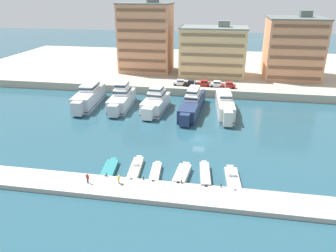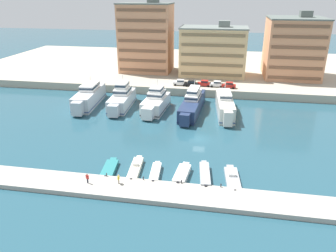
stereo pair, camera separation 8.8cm
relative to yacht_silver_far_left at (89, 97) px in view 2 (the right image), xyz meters
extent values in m
plane|color=#234C5B|center=(31.72, -17.17, -2.32)|extent=(400.00, 400.00, 0.00)
cube|color=#ADA38E|center=(31.72, 47.22, -1.15)|extent=(180.00, 70.00, 2.34)
cube|color=#A8A399|center=(31.72, -39.02, -1.93)|extent=(120.00, 5.62, 0.79)
cube|color=silver|center=(-0.02, 0.29, -0.32)|extent=(6.09, 17.08, 3.99)
cube|color=silver|center=(0.78, -9.10, -0.22)|extent=(2.76, 2.55, 3.40)
cube|color=#334C7F|center=(-0.02, 0.29, -1.62)|extent=(6.15, 17.25, 0.24)
cube|color=white|center=(-0.13, 1.54, 2.46)|extent=(4.24, 7.32, 1.57)
cube|color=#233342|center=(-0.13, 1.54, 2.61)|extent=(4.29, 7.39, 0.56)
cylinder|color=silver|center=(-0.22, 2.59, 4.14)|extent=(0.16, 0.16, 1.80)
cube|color=silver|center=(-0.78, 9.07, -1.22)|extent=(4.04, 1.24, 0.20)
cube|color=silver|center=(9.45, -0.18, -0.58)|extent=(5.32, 14.48, 3.48)
cube|color=silver|center=(9.85, -8.35, -0.49)|extent=(2.66, 2.44, 2.96)
cube|color=#334C7F|center=(9.45, -0.18, -1.71)|extent=(5.37, 14.63, 0.24)
cube|color=white|center=(9.40, 0.89, 1.96)|extent=(3.90, 6.16, 1.61)
cube|color=#233342|center=(9.40, 0.89, 2.12)|extent=(3.95, 6.23, 0.58)
cube|color=white|center=(9.40, 0.89, 3.50)|extent=(3.04, 4.81, 1.47)
cube|color=#233342|center=(9.40, 0.89, 3.65)|extent=(3.08, 4.86, 0.53)
cylinder|color=silver|center=(9.36, 1.79, 5.14)|extent=(0.16, 0.16, 1.80)
cube|color=silver|center=(9.08, 7.40, -1.36)|extent=(3.97, 1.09, 0.20)
cube|color=white|center=(19.01, -1.31, -0.61)|extent=(5.68, 12.63, 3.41)
cube|color=white|center=(18.57, -8.59, -0.53)|extent=(2.86, 2.63, 2.90)
cube|color=black|center=(19.01, -1.31, -1.72)|extent=(5.74, 12.76, 0.24)
cube|color=white|center=(19.07, -0.39, 1.87)|extent=(4.16, 5.41, 1.56)
cube|color=#233342|center=(19.07, -0.39, 2.03)|extent=(4.21, 5.47, 0.56)
cube|color=white|center=(19.07, -0.39, 3.22)|extent=(3.25, 4.22, 1.14)
cube|color=#233342|center=(19.07, -0.39, 3.33)|extent=(3.29, 4.27, 0.41)
cylinder|color=silver|center=(19.11, 0.39, 4.69)|extent=(0.16, 0.16, 1.80)
cube|color=white|center=(19.41, 5.30, -1.38)|extent=(4.25, 1.15, 0.20)
cube|color=navy|center=(28.47, -0.51, -0.66)|extent=(5.25, 19.78, 3.33)
cube|color=navy|center=(27.88, -11.22, -0.57)|extent=(2.41, 2.21, 2.83)
cube|color=#192347|center=(28.47, -0.51, -1.74)|extent=(5.30, 19.97, 0.24)
cube|color=white|center=(28.55, 0.95, 1.68)|extent=(3.70, 8.39, 1.34)
cube|color=#233342|center=(28.55, 0.95, 1.81)|extent=(3.75, 8.47, 0.48)
cube|color=white|center=(28.55, 0.95, 2.98)|extent=(2.89, 6.54, 1.25)
cube|color=#233342|center=(28.55, 0.95, 3.10)|extent=(2.93, 6.61, 0.45)
cylinder|color=silver|center=(28.62, 2.18, 4.50)|extent=(0.16, 0.16, 1.80)
cube|color=navy|center=(29.04, 9.71, -1.41)|extent=(3.59, 1.10, 0.20)
cube|color=silver|center=(36.73, -0.58, -0.30)|extent=(5.26, 17.08, 4.04)
cube|color=silver|center=(37.60, -9.78, -0.20)|extent=(2.20, 2.03, 3.43)
cube|color=#334C7F|center=(36.73, -0.58, -1.61)|extent=(5.31, 17.25, 0.24)
cube|color=white|center=(36.61, 0.67, 2.39)|extent=(3.53, 7.30, 1.34)
cube|color=#233342|center=(36.61, 0.67, 2.52)|extent=(3.58, 7.37, 0.48)
cylinder|color=silver|center=(36.51, 1.72, 3.96)|extent=(0.16, 0.16, 1.80)
cube|color=silver|center=(35.90, 8.23, -1.21)|extent=(3.21, 1.19, 0.20)
cube|color=teal|center=(17.57, -33.43, -1.94)|extent=(2.79, 5.82, 0.76)
cube|color=teal|center=(17.18, -30.23, -1.94)|extent=(1.29, 1.10, 0.64)
cube|color=black|center=(17.92, -36.39, -1.79)|extent=(0.39, 0.32, 0.60)
cube|color=beige|center=(22.01, -32.75, -1.90)|extent=(2.39, 7.47, 0.84)
cube|color=beige|center=(21.66, -28.75, -1.90)|extent=(1.03, 0.87, 0.71)
cube|color=silver|center=(21.96, -32.20, -1.23)|extent=(1.01, 0.68, 0.50)
cube|color=#283847|center=(21.94, -31.92, -1.16)|extent=(0.88, 0.16, 0.30)
cube|color=black|center=(22.35, -36.59, -1.75)|extent=(0.38, 0.31, 0.60)
cube|color=white|center=(25.71, -33.47, -1.88)|extent=(2.00, 5.96, 0.88)
cube|color=white|center=(25.43, -30.25, -1.88)|extent=(0.88, 0.74, 0.75)
cube|color=black|center=(25.98, -36.56, -1.73)|extent=(0.38, 0.31, 0.60)
cube|color=white|center=(30.23, -33.36, -1.81)|extent=(2.49, 5.91, 1.02)
cube|color=white|center=(30.49, -30.08, -1.81)|extent=(1.19, 1.00, 0.87)
cube|color=black|center=(29.99, -36.42, -1.66)|extent=(0.38, 0.31, 0.60)
cube|color=#9EA3A8|center=(34.03, -32.87, -1.80)|extent=(2.40, 7.43, 1.05)
cube|color=#9EA3A8|center=(33.60, -28.93, -1.80)|extent=(0.96, 0.82, 0.89)
cube|color=black|center=(34.45, -36.68, -1.65)|extent=(0.39, 0.32, 0.60)
cube|color=#9EA3A8|center=(38.58, -33.22, -1.96)|extent=(2.88, 7.24, 0.72)
cube|color=#9EA3A8|center=(38.19, -29.27, -1.96)|extent=(1.30, 1.10, 0.61)
cube|color=silver|center=(38.53, -32.69, -1.35)|extent=(1.26, 0.72, 0.50)
cube|color=#283847|center=(38.50, -32.41, -1.28)|extent=(1.10, 0.19, 0.30)
cube|color=black|center=(38.95, -36.91, -1.81)|extent=(0.39, 0.31, 0.60)
cube|color=white|center=(22.90, 15.84, 0.73)|extent=(4.11, 1.73, 0.80)
cube|color=white|center=(23.05, 15.84, 1.47)|extent=(2.11, 1.58, 0.68)
cube|color=#1E2833|center=(23.05, 15.84, 1.47)|extent=(2.07, 1.59, 0.37)
cylinder|color=black|center=(21.56, 14.98, 0.33)|extent=(0.64, 0.23, 0.64)
cylinder|color=black|center=(21.55, 16.68, 0.33)|extent=(0.64, 0.23, 0.64)
cylinder|color=black|center=(24.26, 15.00, 0.33)|extent=(0.64, 0.23, 0.64)
cylinder|color=black|center=(24.25, 16.70, 0.33)|extent=(0.64, 0.23, 0.64)
cube|color=black|center=(26.43, 15.39, 0.73)|extent=(4.22, 2.00, 0.80)
cube|color=black|center=(26.58, 15.38, 1.47)|extent=(2.21, 1.71, 0.68)
cube|color=#1E2833|center=(26.58, 15.38, 1.47)|extent=(2.17, 1.73, 0.37)
cylinder|color=black|center=(25.02, 14.64, 0.33)|extent=(0.65, 0.27, 0.64)
cylinder|color=black|center=(25.15, 16.34, 0.33)|extent=(0.65, 0.27, 0.64)
cylinder|color=black|center=(27.71, 14.44, 0.33)|extent=(0.65, 0.27, 0.64)
cylinder|color=black|center=(27.84, 16.14, 0.33)|extent=(0.65, 0.27, 0.64)
cube|color=red|center=(30.22, 16.22, 0.73)|extent=(4.19, 1.94, 0.80)
cube|color=red|center=(30.37, 16.21, 1.47)|extent=(2.19, 1.68, 0.68)
cube|color=#1E2833|center=(30.37, 16.21, 1.47)|extent=(2.15, 1.69, 0.37)
cylinder|color=black|center=(28.82, 15.45, 0.33)|extent=(0.65, 0.26, 0.64)
cylinder|color=black|center=(28.92, 17.15, 0.33)|extent=(0.65, 0.26, 0.64)
cylinder|color=black|center=(31.52, 15.29, 0.33)|extent=(0.65, 0.26, 0.64)
cylinder|color=black|center=(31.62, 16.99, 0.33)|extent=(0.65, 0.26, 0.64)
cube|color=white|center=(33.98, 15.99, 0.73)|extent=(4.11, 1.73, 0.80)
cube|color=white|center=(34.13, 15.99, 1.47)|extent=(2.11, 1.57, 0.68)
cube|color=#1E2833|center=(34.13, 15.99, 1.47)|extent=(2.07, 1.59, 0.37)
cylinder|color=black|center=(32.62, 15.15, 0.33)|extent=(0.64, 0.22, 0.64)
cylinder|color=black|center=(32.63, 16.85, 0.33)|extent=(0.64, 0.22, 0.64)
cylinder|color=black|center=(35.32, 15.13, 0.33)|extent=(0.64, 0.22, 0.64)
cylinder|color=black|center=(35.33, 16.83, 0.33)|extent=(0.64, 0.22, 0.64)
cube|color=red|center=(37.58, 15.35, 0.73)|extent=(4.14, 1.80, 0.80)
cube|color=red|center=(37.73, 15.34, 1.47)|extent=(2.14, 1.61, 0.68)
cube|color=#1E2833|center=(37.73, 15.34, 1.47)|extent=(2.09, 1.62, 0.37)
cylinder|color=black|center=(36.21, 14.53, 0.33)|extent=(0.65, 0.24, 0.64)
cylinder|color=black|center=(36.25, 16.23, 0.33)|extent=(0.65, 0.24, 0.64)
cylinder|color=black|center=(38.91, 14.46, 0.33)|extent=(0.65, 0.24, 0.64)
cylinder|color=black|center=(38.95, 16.16, 0.33)|extent=(0.65, 0.24, 0.64)
cube|color=tan|center=(8.33, 33.82, 11.36)|extent=(17.52, 13.15, 22.69)
cube|color=brown|center=(8.33, 27.14, 1.64)|extent=(16.12, 0.24, 0.90)
cube|color=brown|center=(8.33, 27.14, 4.88)|extent=(16.12, 0.24, 0.90)
cube|color=brown|center=(8.33, 27.14, 8.12)|extent=(16.12, 0.24, 0.90)
cube|color=brown|center=(8.33, 27.14, 11.36)|extent=(16.12, 0.24, 0.90)
cube|color=brown|center=(8.33, 27.14, 14.60)|extent=(16.12, 0.24, 0.90)
cube|color=brown|center=(8.33, 27.14, 17.84)|extent=(16.12, 0.24, 0.90)
cube|color=brown|center=(8.33, 27.14, 21.09)|extent=(16.12, 0.24, 0.90)
cube|color=#56605B|center=(8.33, 33.82, 22.91)|extent=(17.87, 13.42, 0.40)
cube|color=#56605B|center=(10.96, 33.82, 24.11)|extent=(3.60, 3.20, 2.00)
cube|color=#E0BC84|center=(31.79, 31.52, 7.77)|extent=(21.50, 12.51, 15.52)
cube|color=#7B6748|center=(31.79, 25.16, 1.57)|extent=(19.78, 0.24, 0.90)
cube|color=#7B6748|center=(31.79, 25.16, 4.67)|extent=(19.78, 0.24, 0.90)
cube|color=#7B6748|center=(31.79, 25.16, 7.77)|extent=(19.78, 0.24, 0.90)
cube|color=#7B6748|center=(31.79, 25.16, 10.88)|extent=(19.78, 0.24, 0.90)
cube|color=#7B6748|center=(31.79, 25.16, 13.98)|extent=(19.78, 0.24, 0.90)
cube|color=slate|center=(31.79, 31.52, 15.73)|extent=(21.93, 12.76, 0.40)
cube|color=slate|center=(35.02, 31.52, 16.93)|extent=(3.60, 3.20, 2.00)
cube|color=tan|center=(57.59, 33.79, 9.35)|extent=(17.19, 17.71, 18.68)
cube|color=brown|center=(57.59, 24.83, 1.57)|extent=(15.81, 0.24, 0.90)
cube|color=brown|center=(57.59, 24.83, 4.68)|extent=(15.81, 0.24, 0.90)
cube|color=brown|center=(57.59, 24.83, 7.80)|extent=(15.81, 0.24, 0.90)
cube|color=brown|center=(57.59, 24.83, 10.91)|extent=(15.81, 0.24, 0.90)
cube|color=brown|center=(57.59, 24.83, 14.02)|extent=(15.81, 0.24, 0.90)
cube|color=brown|center=(57.59, 24.83, 17.14)|extent=(15.81, 0.24, 0.90)
cube|color=#56605B|center=(57.59, 33.79, 18.90)|extent=(17.53, 18.07, 0.40)
cube|color=#56605B|center=(60.16, 33.79, 20.10)|extent=(3.60, 3.20, 2.00)
cylinder|color=#282D3D|center=(15.87, -38.94, -1.11)|extent=(0.14, 0.14, 0.84)
cylinder|color=#282D3D|center=(16.03, -39.00, -1.11)|extent=(0.14, 0.14, 0.84)
cube|color=red|center=(15.95, -38.97, -0.37)|extent=(0.52, 0.38, 0.64)
cylinder|color=red|center=(15.68, -38.87, -0.42)|extent=(0.10, 0.10, 0.64)
cylinder|color=red|center=(16.21, -39.07, -0.42)|extent=(0.10, 0.10, 0.64)
sphere|color=#A87A5B|center=(15.95, -38.97, 0.07)|extent=(0.23, 0.23, 0.23)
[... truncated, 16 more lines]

